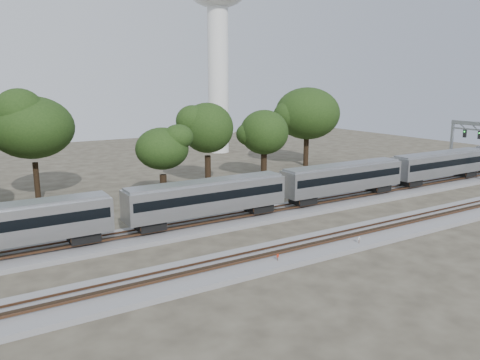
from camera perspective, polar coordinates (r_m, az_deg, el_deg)
The scene contains 13 objects.
ground at distance 39.64m, azimuth -1.22°, elevation -8.18°, with size 160.00×160.00×0.00m, color #383328.
track_far at distance 44.59m, azimuth -5.14°, elevation -5.65°, with size 160.00×5.00×0.73m.
track_near at distance 36.40m, azimuth 2.02°, elevation -9.71°, with size 160.00×5.00×0.73m.
train at distance 48.90m, azimuth 5.22°, elevation -0.68°, with size 101.11×2.88×4.24m.
switch_stand_red at distance 35.78m, azimuth 4.62°, elevation -9.47°, with size 0.28×0.13×0.92m.
switch_stand_white at distance 40.57m, azimuth 14.32°, elevation -7.17°, with size 0.30×0.12×0.96m.
switch_lever at distance 39.55m, azimuth 11.76°, elevation -8.26°, with size 0.50×0.30×0.30m, color #512D19.
signal_gantry at distance 72.78m, azimuth 26.52°, elevation 4.63°, with size 0.57×6.78×8.25m.
tree_3 at distance 57.51m, azimuth -24.03°, elevation 5.85°, with size 8.75×8.75×12.33m.
tree_4 at distance 52.59m, azimuth -9.47°, elevation 3.76°, with size 6.46×6.46×9.11m.
tree_5 at distance 60.67m, azimuth -4.01°, elevation 6.33°, with size 7.93×7.93×11.18m.
tree_6 at distance 65.73m, azimuth 2.97°, elevation 5.81°, with size 6.83×6.83×9.63m.
tree_7 at distance 77.41m, azimuth 8.18°, elevation 8.02°, with size 8.74×8.74×12.32m.
Camera 1 is at (-18.81, -32.15, 13.56)m, focal length 35.00 mm.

